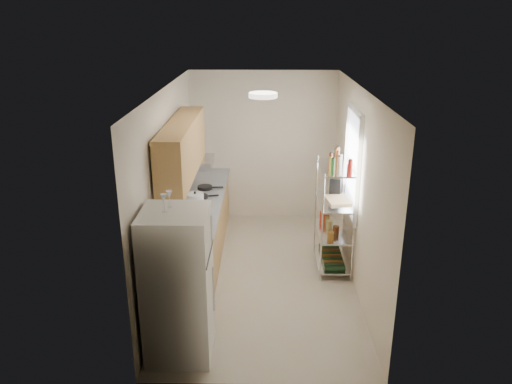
% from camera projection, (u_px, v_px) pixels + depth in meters
% --- Properties ---
extents(room, '(2.52, 4.42, 2.62)m').
position_uv_depth(room, '(263.00, 188.00, 6.59)').
color(room, '#B1A48F').
rests_on(room, ground).
extents(counter_run, '(0.63, 3.51, 0.90)m').
position_uv_depth(counter_run, '(200.00, 232.00, 7.30)').
color(counter_run, tan).
rests_on(counter_run, ground).
extents(upper_cabinets, '(0.33, 2.20, 0.72)m').
position_uv_depth(upper_cabinets, '(182.00, 148.00, 6.53)').
color(upper_cabinets, tan).
rests_on(upper_cabinets, room).
extents(range_hood, '(0.50, 0.60, 0.12)m').
position_uv_depth(range_hood, '(196.00, 162.00, 7.42)').
color(range_hood, '#B7BABC').
rests_on(range_hood, room).
extents(window, '(0.06, 1.00, 1.46)m').
position_uv_depth(window, '(352.00, 163.00, 6.81)').
color(window, white).
rests_on(window, room).
extents(bakers_rack, '(0.45, 0.90, 1.73)m').
position_uv_depth(bakers_rack, '(335.00, 195.00, 6.91)').
color(bakers_rack, silver).
rests_on(bakers_rack, ground).
extents(ceiling_dome, '(0.34, 0.34, 0.05)m').
position_uv_depth(ceiling_dome, '(263.00, 95.00, 5.88)').
color(ceiling_dome, white).
rests_on(ceiling_dome, room).
extents(refrigerator, '(0.68, 0.68, 1.64)m').
position_uv_depth(refrigerator, '(178.00, 285.00, 5.17)').
color(refrigerator, silver).
rests_on(refrigerator, ground).
extents(wine_glass_a, '(0.06, 0.06, 0.18)m').
position_uv_depth(wine_glass_a, '(169.00, 199.00, 4.97)').
color(wine_glass_a, silver).
rests_on(wine_glass_a, refrigerator).
extents(wine_glass_b, '(0.07, 0.07, 0.19)m').
position_uv_depth(wine_glass_b, '(164.00, 203.00, 4.85)').
color(wine_glass_b, silver).
rests_on(wine_glass_b, refrigerator).
extents(rice_cooker, '(0.24, 0.24, 0.20)m').
position_uv_depth(rice_cooker, '(195.00, 200.00, 7.02)').
color(rice_cooker, silver).
rests_on(rice_cooker, counter_run).
extents(frying_pan_large, '(0.28, 0.28, 0.04)m').
position_uv_depth(frying_pan_large, '(200.00, 197.00, 7.38)').
color(frying_pan_large, black).
rests_on(frying_pan_large, counter_run).
extents(frying_pan_small, '(0.25, 0.25, 0.05)m').
position_uv_depth(frying_pan_small, '(205.00, 187.00, 7.76)').
color(frying_pan_small, black).
rests_on(frying_pan_small, counter_run).
extents(cutting_board, '(0.37, 0.45, 0.03)m').
position_uv_depth(cutting_board, '(338.00, 200.00, 6.95)').
color(cutting_board, tan).
rests_on(cutting_board, bakers_rack).
extents(espresso_machine, '(0.21, 0.26, 0.27)m').
position_uv_depth(espresso_machine, '(336.00, 184.00, 7.21)').
color(espresso_machine, black).
rests_on(espresso_machine, bakers_rack).
extents(storage_bag, '(0.13, 0.15, 0.15)m').
position_uv_depth(storage_bag, '(324.00, 217.00, 7.39)').
color(storage_bag, '#B82C16').
rests_on(storage_bag, bakers_rack).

